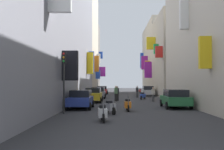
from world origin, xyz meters
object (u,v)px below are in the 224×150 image
object	(u,v)px
parked_car_yellow	(93,95)
pedestrian_near_left	(116,93)
scooter_orange	(128,105)
parked_car_blue	(81,99)
pedestrian_near_right	(153,94)
pedestrian_crossing	(117,93)
parked_car_silver	(148,91)
scooter_blue	(143,96)
parked_car_grey	(98,92)
scooter_silver	(110,107)
parked_car_green	(175,98)
scooter_white	(103,113)
parked_car_red	(102,90)
pedestrian_mid_street	(137,92)
scooter_red	(140,91)
traffic_light_near_corner	(64,71)

from	to	relation	value
parked_car_yellow	pedestrian_near_left	world-z (taller)	pedestrian_near_left
scooter_orange	parked_car_blue	bearing A→B (deg)	154.86
parked_car_yellow	pedestrian_near_right	distance (m)	6.52
pedestrian_crossing	parked_car_silver	bearing A→B (deg)	66.67
scooter_orange	pedestrian_crossing	distance (m)	11.52
scooter_blue	pedestrian_crossing	world-z (taller)	pedestrian_crossing
pedestrian_near_right	pedestrian_near_left	bearing A→B (deg)	170.35
parked_car_grey	scooter_silver	xyz separation A→B (m)	(2.01, -18.11, -0.31)
parked_car_green	scooter_white	xyz separation A→B (m)	(-5.54, -7.93, -0.32)
parked_car_green	scooter_orange	bearing A→B (deg)	-148.22
parked_car_yellow	parked_car_silver	bearing A→B (deg)	61.70
parked_car_grey	pedestrian_near_left	bearing A→B (deg)	-66.65
parked_car_silver	parked_car_yellow	xyz separation A→B (m)	(-7.22, -13.41, -0.01)
parked_car_yellow	pedestrian_crossing	bearing A→B (deg)	45.24
parked_car_red	parked_car_yellow	distance (m)	19.65
pedestrian_mid_street	parked_car_silver	bearing A→B (deg)	65.78
scooter_red	parked_car_yellow	bearing A→B (deg)	-105.55
parked_car_green	parked_car_yellow	bearing A→B (deg)	138.29
parked_car_grey	traffic_light_near_corner	distance (m)	18.20
pedestrian_crossing	scooter_orange	bearing A→B (deg)	-86.43
scooter_red	pedestrian_mid_street	xyz separation A→B (m)	(-1.80, -16.34, 0.32)
scooter_orange	parked_car_yellow	bearing A→B (deg)	110.06
scooter_red	scooter_silver	size ratio (longest dim) A/B	1.08
parked_car_yellow	parked_car_green	bearing A→B (deg)	-41.71
scooter_orange	scooter_white	distance (m)	5.67
pedestrian_crossing	pedestrian_near_left	xyz separation A→B (m)	(-0.16, -0.78, 0.04)
pedestrian_crossing	parked_car_grey	bearing A→B (deg)	118.31
parked_car_red	parked_car_grey	xyz separation A→B (m)	(0.13, -12.41, 0.01)
parked_car_grey	pedestrian_near_left	xyz separation A→B (m)	(2.36, -5.46, 0.08)
scooter_red	scooter_silver	xyz separation A→B (m)	(-5.05, -36.32, -0.00)
scooter_white	pedestrian_near_left	xyz separation A→B (m)	(0.67, 16.17, 0.39)
pedestrian_crossing	traffic_light_near_corner	size ratio (longest dim) A/B	0.40
scooter_white	pedestrian_near_left	bearing A→B (deg)	87.62
scooter_white	pedestrian_near_left	world-z (taller)	pedestrian_near_left
scooter_silver	parked_car_silver	bearing A→B (deg)	77.95
parked_car_red	scooter_silver	size ratio (longest dim) A/B	2.54
parked_car_grey	pedestrian_near_left	size ratio (longest dim) A/B	2.37
parked_car_silver	pedestrian_near_right	xyz separation A→B (m)	(-0.80, -12.32, -0.03)
pedestrian_near_right	pedestrian_mid_street	size ratio (longest dim) A/B	0.98
parked_car_yellow	scooter_orange	bearing A→B (deg)	-69.94
scooter_blue	traffic_light_near_corner	xyz separation A→B (m)	(-6.73, -15.90, 2.34)
scooter_orange	scooter_white	size ratio (longest dim) A/B	1.12
parked_car_green	scooter_red	size ratio (longest dim) A/B	2.34
scooter_white	traffic_light_near_corner	size ratio (longest dim) A/B	0.43
scooter_silver	scooter_orange	bearing A→B (deg)	57.72
parked_car_yellow	parked_car_green	xyz separation A→B (m)	(7.25, -6.46, -0.01)
parked_car_red	scooter_orange	xyz separation A→B (m)	(3.36, -28.58, -0.30)
parked_car_silver	parked_car_yellow	bearing A→B (deg)	-118.30
scooter_red	pedestrian_near_left	xyz separation A→B (m)	(-4.70, -23.67, 0.39)
scooter_red	scooter_white	bearing A→B (deg)	-97.68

